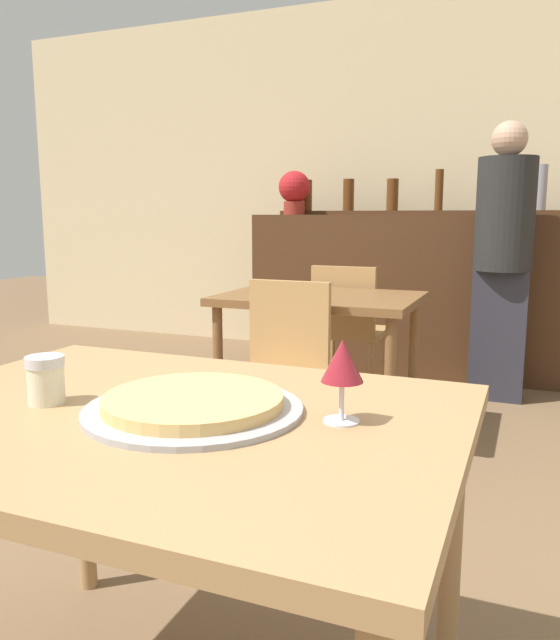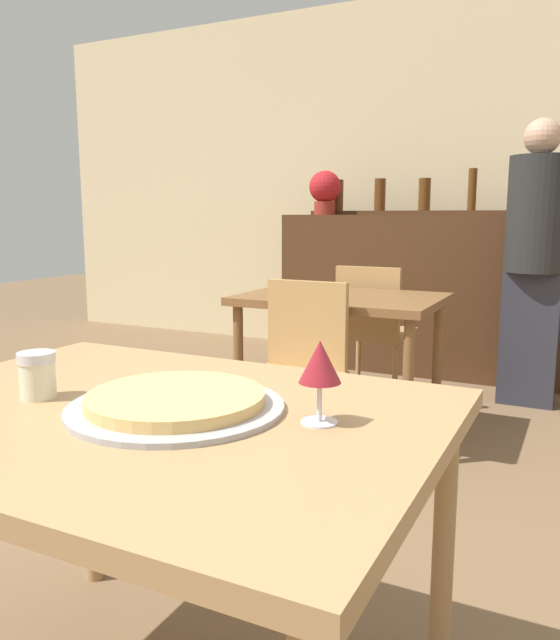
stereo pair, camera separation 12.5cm
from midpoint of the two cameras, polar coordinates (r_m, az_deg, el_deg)
name	(u,v)px [view 1 (the left image)]	position (r m, az deg, el deg)	size (l,w,h in m)	color
wall_back	(446,179)	(5.10, 14.28, 12.38)	(8.00, 0.05, 2.80)	beige
dining_table_near	(162,445)	(1.32, -13.51, -11.11)	(1.19, 0.89, 0.74)	#A87F51
dining_table_far	(319,312)	(3.20, 2.51, 0.71)	(0.99, 0.71, 0.72)	brown
bar_counter	(432,294)	(4.62, 12.97, 2.35)	(2.60, 0.56, 1.13)	#4C2D19
bar_back_shelf	(439,204)	(4.73, 13.59, 10.25)	(2.39, 0.24, 0.34)	#4C2D19
chair_far_side_front	(281,362)	(2.74, -1.25, -3.91)	(0.40, 0.40, 0.84)	tan
chair_far_side_back	(348,324)	(3.72, 5.25, -0.36)	(0.40, 0.40, 0.84)	tan
pizza_tray	(193,404)	(1.26, -10.77, -7.63)	(0.44, 0.44, 0.04)	#A3A3A8
cheese_shaker	(46,379)	(1.40, -23.07, -5.04)	(0.08, 0.08, 0.10)	beige
person_standing	(503,253)	(3.96, 18.86, 5.84)	(0.34, 0.34, 1.67)	#2D2D38
wine_glass	(342,363)	(1.16, 2.63, -4.01)	(0.08, 0.08, 0.16)	silver
potted_plant	(294,190)	(4.82, 0.55, 11.78)	(0.24, 0.24, 0.33)	maroon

